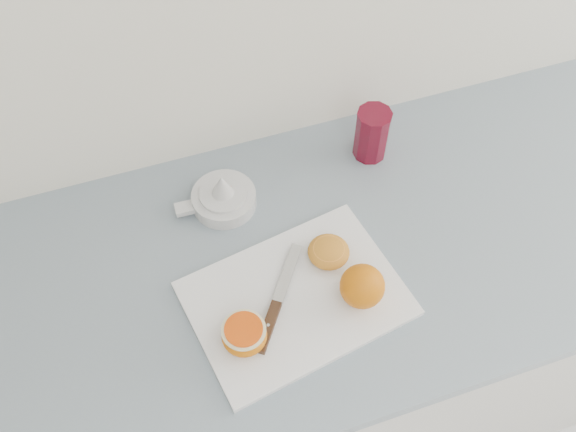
{
  "coord_description": "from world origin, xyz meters",
  "views": [
    {
      "loc": [
        -0.3,
        1.13,
        1.9
      ],
      "look_at": [
        -0.09,
        1.75,
        0.96
      ],
      "focal_mm": 40.0,
      "sensor_mm": 36.0,
      "label": 1
    }
  ],
  "objects_px": {
    "counter": "(298,352)",
    "cutting_board": "(296,299)",
    "citrus_juicer": "(223,197)",
    "red_tumbler": "(372,135)",
    "half_orange": "(244,335)"
  },
  "relations": [
    {
      "from": "half_orange",
      "to": "red_tumbler",
      "type": "xyz_separation_m",
      "value": [
        0.36,
        0.32,
        0.02
      ]
    },
    {
      "from": "counter",
      "to": "red_tumbler",
      "type": "distance_m",
      "value": 0.57
    },
    {
      "from": "red_tumbler",
      "to": "half_orange",
      "type": "bearing_deg",
      "value": -138.14
    },
    {
      "from": "counter",
      "to": "half_orange",
      "type": "distance_m",
      "value": 0.52
    },
    {
      "from": "red_tumbler",
      "to": "citrus_juicer",
      "type": "bearing_deg",
      "value": -174.37
    },
    {
      "from": "half_orange",
      "to": "citrus_juicer",
      "type": "height_order",
      "value": "citrus_juicer"
    },
    {
      "from": "counter",
      "to": "cutting_board",
      "type": "height_order",
      "value": "cutting_board"
    },
    {
      "from": "counter",
      "to": "cutting_board",
      "type": "distance_m",
      "value": 0.46
    },
    {
      "from": "counter",
      "to": "cutting_board",
      "type": "bearing_deg",
      "value": -115.65
    },
    {
      "from": "citrus_juicer",
      "to": "red_tumbler",
      "type": "relative_size",
      "value": 1.38
    },
    {
      "from": "half_orange",
      "to": "citrus_juicer",
      "type": "distance_m",
      "value": 0.3
    },
    {
      "from": "citrus_juicer",
      "to": "half_orange",
      "type": "bearing_deg",
      "value": -98.32
    },
    {
      "from": "cutting_board",
      "to": "red_tumbler",
      "type": "distance_m",
      "value": 0.38
    },
    {
      "from": "cutting_board",
      "to": "red_tumbler",
      "type": "bearing_deg",
      "value": 47.16
    },
    {
      "from": "counter",
      "to": "cutting_board",
      "type": "relative_size",
      "value": 6.34
    }
  ]
}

